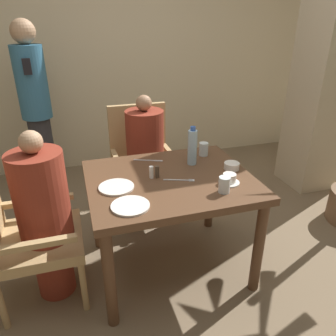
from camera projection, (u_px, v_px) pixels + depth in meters
The scene contains 20 objects.
ground_plane at pixel (170, 264), 2.48m from camera, with size 16.00×16.00×0.00m, color #7A664C.
wall_back at pixel (115, 45), 3.66m from camera, with size 8.00×0.06×2.80m.
pillar_stone at pixel (330, 56), 3.14m from camera, with size 0.49×0.49×2.70m.
dining_table at pixel (170, 191), 2.21m from camera, with size 1.08×0.90×0.74m.
chair_left_side at pixel (21, 230), 2.00m from camera, with size 0.53×0.53×0.98m.
diner_in_left_chair at pixel (45, 217), 2.01m from camera, with size 0.32×0.32×1.14m.
chair_far_side at pixel (142, 158), 3.00m from camera, with size 0.53×0.53×0.98m.
diner_in_far_chair at pixel (146, 158), 2.84m from camera, with size 0.32×0.32×1.13m.
standing_host at pixel (36, 106), 3.17m from camera, with size 0.29×0.32×1.69m.
plate_main_left at pixel (116, 187), 2.03m from camera, with size 0.22×0.22×0.01m.
plate_main_right at pixel (130, 206), 1.83m from camera, with size 0.22×0.22×0.01m.
teacup_with_saucer at pixel (229, 179), 2.08m from camera, with size 0.13×0.13×0.06m.
bowl_small at pixel (232, 166), 2.27m from camera, with size 0.11×0.11×0.05m.
water_bottle at pixel (192, 147), 2.31m from camera, with size 0.07×0.07×0.28m.
glass_tall_near at pixel (204, 149), 2.48m from camera, with size 0.07×0.07×0.10m.
glass_tall_mid at pixel (224, 185), 1.96m from camera, with size 0.07×0.07×0.10m.
salt_shaker at pixel (151, 172), 2.14m from camera, with size 0.03×0.03×0.08m.
pepper_shaker at pixel (157, 172), 2.15m from camera, with size 0.03×0.03×0.08m.
fork_beside_plate at pixel (182, 180), 2.12m from camera, with size 0.20×0.08×0.00m.
knife_beside_plate at pixel (150, 160), 2.41m from camera, with size 0.20×0.09×0.00m.
Camera 1 is at (-0.58, -1.84, 1.72)m, focal length 35.00 mm.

